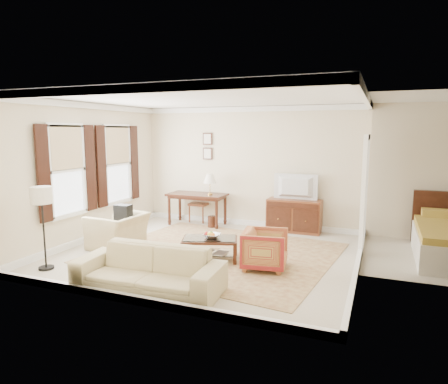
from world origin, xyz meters
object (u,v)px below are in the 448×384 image
Objects in this scene: writing_desk at (197,198)px; sofa at (148,262)px; club_armchair at (118,225)px; tv at (295,179)px; striped_armchair at (265,247)px; coffee_table at (210,243)px; sideboard at (294,216)px.

sofa is at bearing -74.22° from writing_desk.
tv is at bearing 133.24° from club_armchair.
tv reaches higher than striped_armchair.
writing_desk is 1.29× the size of coffee_table.
tv is 2.81m from striped_armchair.
club_armchair reaches higher than coffee_table.
sofa reaches higher than writing_desk.
tv is at bearing 4.10° from writing_desk.
sofa reaches higher than striped_armchair.
tv reaches higher than club_armchair.
writing_desk is 1.16× the size of sideboard.
club_armchair is at bearing 178.12° from coffee_table.
tv is 2.92m from coffee_table.
sofa reaches higher than sideboard.
striped_armchair is at bearing 90.53° from club_armchair.
tv is at bearing -7.08° from striped_armchair.
club_armchair is (-3.02, -2.55, 0.07)m from sideboard.
sofa is (1.14, -4.04, -0.25)m from writing_desk.
club_armchair is at bearing 133.91° from sofa.
sofa is (1.77, -1.68, -0.03)m from club_armchair.
sofa is (-0.26, -1.61, 0.11)m from coffee_table.
sideboard is 1.29× the size of tv.
writing_desk reaches higher than sideboard.
coffee_table is 1.50× the size of striped_armchair.
striped_armchair is 2.02m from sofa.
coffee_table is 2.04m from club_armchair.
sideboard reaches higher than coffee_table.
striped_armchair is (0.07, -2.70, -0.01)m from sideboard.
writing_desk reaches higher than striped_armchair.
club_armchair is 2.44m from sofa.
writing_desk is 2.82m from coffee_table.
sofa is at bearing -106.43° from sideboard.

